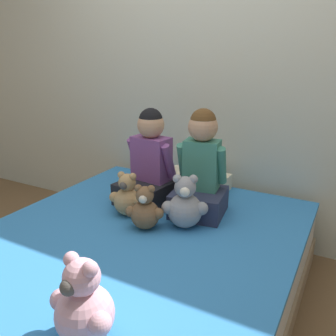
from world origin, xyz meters
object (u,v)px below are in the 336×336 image
Objects in this scene: child_on_right at (201,170)px; pillow_at_headboard at (195,182)px; teddy_bear_held_by_left_child at (128,197)px; teddy_bear_between_children at (145,210)px; teddy_bear_at_foot_of_bed at (84,306)px; teddy_bear_held_by_right_child at (185,205)px; child_on_left at (149,165)px; bed at (130,276)px.

pillow_at_headboard is at bearing 111.33° from child_on_right.
child_on_right is 0.43m from pillow_at_headboard.
teddy_bear_between_children is at bearing -34.49° from teddy_bear_held_by_left_child.
teddy_bear_held_by_right_child is at bearing 101.85° from teddy_bear_at_foot_of_bed.
child_on_left is 0.37m from child_on_right.
child_on_left reaches higher than teddy_bear_held_by_right_child.
child_on_left is 0.28m from teddy_bear_held_by_left_child.
teddy_bear_held_by_right_child is 0.96× the size of teddy_bear_at_foot_of_bed.
teddy_bear_held_by_right_child is at bearing -96.95° from child_on_right.
teddy_bear_held_by_right_child is at bearing 14.62° from teddy_bear_between_children.
bed is 0.88m from pillow_at_headboard.
teddy_bear_held_by_right_child is (0.19, 0.29, 0.35)m from bed.
bed is at bearing -109.00° from teddy_bear_between_children.
teddy_bear_between_children reaches higher than pillow_at_headboard.
teddy_bear_held_by_left_child is 0.60× the size of pillow_at_headboard.
teddy_bear_held_by_right_child is 0.69× the size of pillow_at_headboard.
bed is 3.18× the size of child_on_right.
child_on_left is at bearing -119.71° from pillow_at_headboard.
teddy_bear_held_by_left_child is 0.87× the size of teddy_bear_held_by_right_child.
teddy_bear_at_foot_of_bed is at bearing -94.60° from child_on_right.
child_on_right is 0.47m from teddy_bear_held_by_left_child.
child_on_right reaches higher than teddy_bear_at_foot_of_bed.
bed is at bearing 119.74° from teddy_bear_at_foot_of_bed.
child_on_right is (0.18, 0.51, 0.49)m from bed.
pillow_at_headboard is at bearing 65.43° from teddy_bear_held_by_left_child.
bed is 0.73m from child_on_right.
child_on_left reaches higher than teddy_bear_at_foot_of_bed.
teddy_bear_between_children is (-0.19, -0.12, -0.02)m from teddy_bear_held_by_right_child.
teddy_bear_held_by_right_child is at bearing -2.86° from teddy_bear_held_by_left_child.
teddy_bear_at_foot_of_bed is (0.07, -1.14, -0.14)m from child_on_right.
teddy_bear_at_foot_of_bed is at bearing -80.14° from pillow_at_headboard.
child_on_left reaches higher than teddy_bear_held_by_left_child.
bed is at bearing -147.12° from teddy_bear_held_by_right_child.
bed is 6.52× the size of teddy_bear_held_by_right_child.
child_on_left is 2.26× the size of teddy_bear_held_by_left_child.
teddy_bear_held_by_left_child reaches higher than teddy_bear_between_children.
teddy_bear_held_by_right_child is at bearing -71.02° from pillow_at_headboard.
teddy_bear_held_by_right_child is (0.37, -0.23, -0.12)m from child_on_left.
teddy_bear_at_foot_of_bed is at bearing -61.85° from child_on_left.
teddy_bear_at_foot_of_bed is at bearing -70.17° from teddy_bear_held_by_left_child.
pillow_at_headboard is at bearing 90.00° from bed.
pillow_at_headboard is (0.00, 0.83, 0.27)m from bed.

